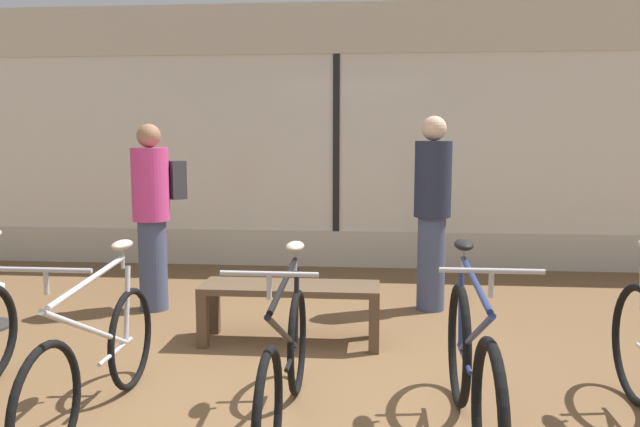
% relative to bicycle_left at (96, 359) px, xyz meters
% --- Properties ---
extents(ground_plane, '(24.00, 24.00, 0.00)m').
position_rel_bicycle_left_xyz_m(ground_plane, '(1.08, 0.28, -0.38)').
color(ground_plane, brown).
extents(shop_back_wall, '(12.00, 0.08, 3.20)m').
position_rel_bicycle_left_xyz_m(shop_back_wall, '(1.08, 4.37, 1.26)').
color(shop_back_wall, beige).
rests_on(shop_back_wall, ground_plane).
extents(bicycle_left, '(0.46, 1.70, 1.01)m').
position_rel_bicycle_left_xyz_m(bicycle_left, '(0.00, 0.00, 0.00)').
color(bicycle_left, black).
rests_on(bicycle_left, ground_plane).
extents(bicycle_center, '(0.46, 1.73, 1.01)m').
position_rel_bicycle_left_xyz_m(bicycle_center, '(1.09, 0.01, 0.00)').
color(bicycle_center, black).
rests_on(bicycle_center, ground_plane).
extents(bicycle_right, '(0.46, 1.77, 1.06)m').
position_rel_bicycle_left_xyz_m(bicycle_right, '(2.09, -0.05, 0.03)').
color(bicycle_right, black).
rests_on(bicycle_right, ground_plane).
extents(display_bench, '(1.40, 0.44, 0.47)m').
position_rel_bicycle_left_xyz_m(display_bench, '(0.91, 1.47, 0.01)').
color(display_bench, brown).
rests_on(display_bench, ground_plane).
extents(customer_near_rack, '(0.55, 0.54, 1.74)m').
position_rel_bicycle_left_xyz_m(customer_near_rack, '(-0.49, 2.30, 0.56)').
color(customer_near_rack, '#424C6B').
rests_on(customer_near_rack, ground_plane).
extents(customer_by_window, '(0.47, 0.47, 1.81)m').
position_rel_bicycle_left_xyz_m(customer_by_window, '(2.10, 2.52, 0.58)').
color(customer_by_window, '#424C6B').
rests_on(customer_by_window, ground_plane).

